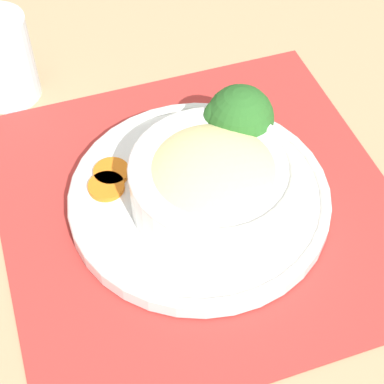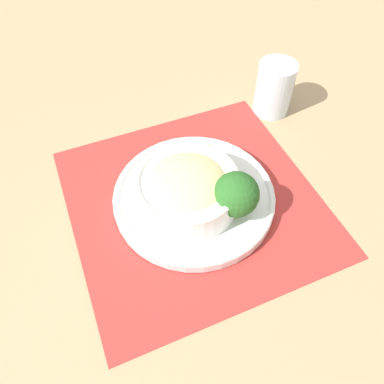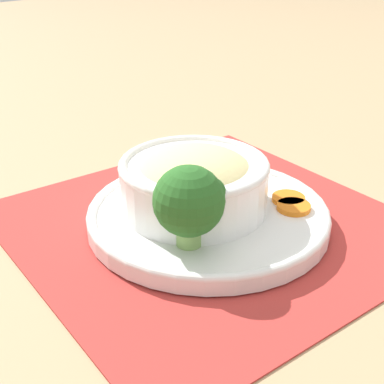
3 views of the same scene
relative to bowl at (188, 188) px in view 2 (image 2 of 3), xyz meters
The scene contains 8 objects.
ground_plane 0.06m from the bowl, 114.53° to the left, with size 4.00×4.00×0.00m, color tan.
placemat 0.06m from the bowl, 114.53° to the left, with size 0.45×0.45×0.00m.
plate 0.04m from the bowl, 114.53° to the left, with size 0.27×0.27×0.02m.
bowl is the anchor object (origin of this frame).
broccoli_floret 0.08m from the bowl, 44.11° to the left, with size 0.07×0.07×0.08m.
carrot_slice_near 0.12m from the bowl, 135.31° to the left, with size 0.04×0.04×0.01m.
carrot_slice_middle 0.12m from the bowl, 145.65° to the left, with size 0.04×0.04×0.01m.
water_glass 0.31m from the bowl, 117.73° to the left, with size 0.07×0.07×0.11m.
Camera 2 is at (0.33, -0.18, 0.52)m, focal length 35.00 mm.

